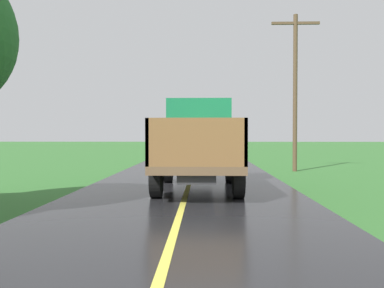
% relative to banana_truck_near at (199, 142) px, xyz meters
% --- Properties ---
extents(banana_truck_near, '(2.38, 5.82, 2.80)m').
position_rel_banana_truck_near_xyz_m(banana_truck_near, '(0.00, 0.00, 0.00)').
color(banana_truck_near, '#2D2D30').
rests_on(banana_truck_near, road_surface).
extents(utility_pole_roadside, '(2.21, 0.20, 7.27)m').
position_rel_banana_truck_near_xyz_m(utility_pole_roadside, '(4.39, 6.21, 2.47)').
color(utility_pole_roadside, brown).
rests_on(utility_pole_roadside, ground).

